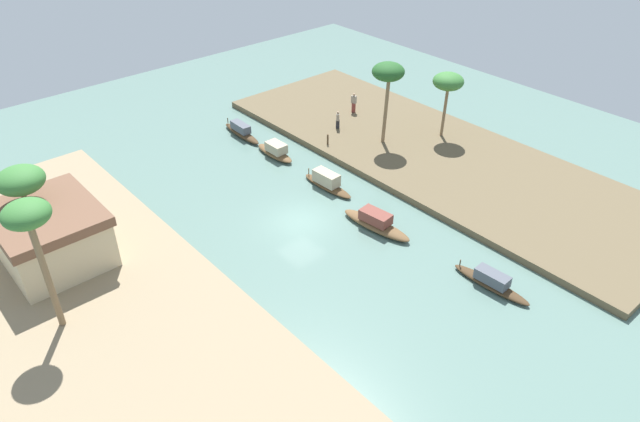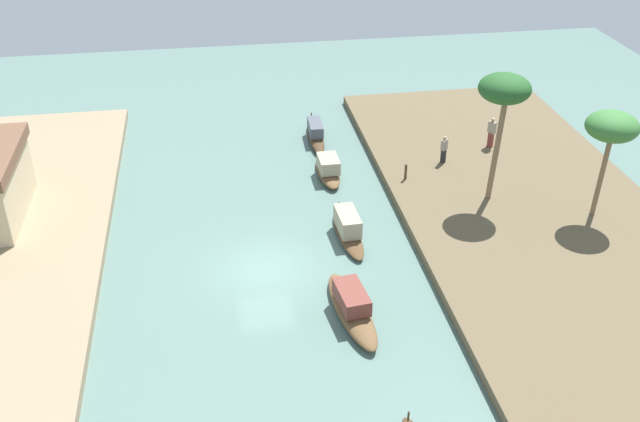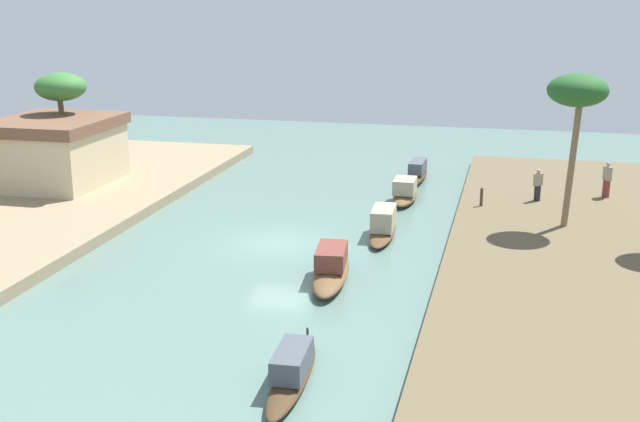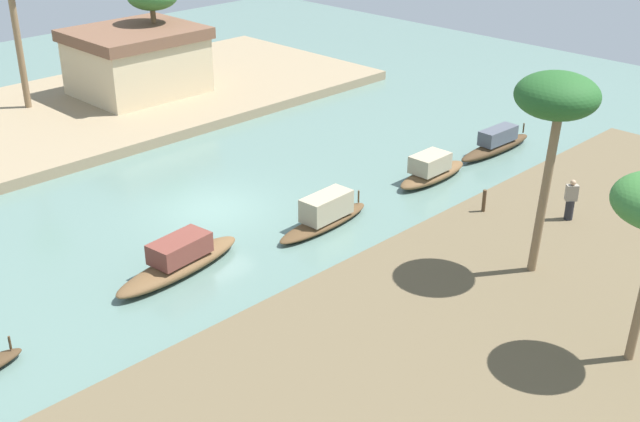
{
  "view_description": "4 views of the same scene",
  "coord_description": "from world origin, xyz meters",
  "views": [
    {
      "loc": [
        -24.74,
        19.91,
        22.04
      ],
      "look_at": [
        -0.81,
        -1.0,
        0.81
      ],
      "focal_mm": 33.01,
      "sensor_mm": 36.0,
      "label": 1
    },
    {
      "loc": [
        -26.72,
        1.81,
        18.75
      ],
      "look_at": [
        2.6,
        -2.91,
        1.2
      ],
      "focal_mm": 41.24,
      "sensor_mm": 36.0,
      "label": 2
    },
    {
      "loc": [
        -31.43,
        -9.39,
        10.31
      ],
      "look_at": [
        2.65,
        -1.2,
        0.78
      ],
      "focal_mm": 45.95,
      "sensor_mm": 36.0,
      "label": 3
    },
    {
      "loc": [
        -16.99,
        -22.89,
        13.22
      ],
      "look_at": [
        1.95,
        -3.96,
        0.59
      ],
      "focal_mm": 45.36,
      "sensor_mm": 36.0,
      "label": 4
    }
  ],
  "objects": [
    {
      "name": "river_water",
      "position": [
        0.0,
        0.0,
        0.0
      ],
      "size": [
        63.68,
        63.68,
        0.0
      ],
      "primitive_type": "plane",
      "color": "slate",
      "rests_on": "ground"
    },
    {
      "name": "riverbank_left",
      "position": [
        0.0,
        -13.44,
        0.25
      ],
      "size": [
        36.79,
        12.79,
        0.49
      ],
      "primitive_type": "cube",
      "color": "brown",
      "rests_on": "ground"
    },
    {
      "name": "sampan_near_left_bank",
      "position": [
        -12.07,
        -3.97,
        0.39
      ],
      "size": [
        4.86,
        1.15,
        1.02
      ],
      "rotation": [
        0.0,
        0.0,
        0.05
      ],
      "color": "#47331E",
      "rests_on": "river_water"
    },
    {
      "name": "sampan_upstream_small",
      "position": [
        8.22,
        -4.24,
        0.46
      ],
      "size": [
        4.01,
        1.16,
        1.21
      ],
      "rotation": [
        0.0,
        0.0,
        0.01
      ],
      "color": "brown",
      "rests_on": "river_water"
    },
    {
      "name": "sampan_midstream",
      "position": [
        -3.8,
        -3.17,
        0.45
      ],
      "size": [
        5.27,
        1.83,
        1.23
      ],
      "rotation": [
        0.0,
        0.0,
        0.12
      ],
      "color": "brown",
      "rests_on": "river_water"
    },
    {
      "name": "sampan_foreground",
      "position": [
        2.03,
        -4.14,
        0.49
      ],
      "size": [
        4.54,
        1.22,
        1.25
      ],
      "rotation": [
        0.0,
        0.0,
        0.05
      ],
      "color": "brown",
      "rests_on": "river_water"
    },
    {
      "name": "sampan_downstream_large",
      "position": [
        12.89,
        -4.29,
        0.43
      ],
      "size": [
        4.87,
        1.03,
        1.13
      ],
      "rotation": [
        0.0,
        0.0,
        -0.03
      ],
      "color": "#47331E",
      "rests_on": "river_water"
    },
    {
      "name": "person_on_near_bank",
      "position": [
        9.48,
        -13.9,
        1.29
      ],
      "size": [
        0.51,
        0.46,
        1.75
      ],
      "rotation": [
        0.0,
        0.0,
        0.41
      ],
      "color": "brown",
      "rests_on": "riverbank_left"
    },
    {
      "name": "person_by_mooring",
      "position": [
        7.98,
        -10.64,
        1.21
      ],
      "size": [
        0.47,
        0.46,
        1.54
      ],
      "rotation": [
        0.0,
        0.0,
        5.51
      ],
      "color": "#232328",
      "rests_on": "riverbank_left"
    },
    {
      "name": "mooring_post",
      "position": [
        6.36,
        -8.08,
        0.92
      ],
      "size": [
        0.14,
        0.14,
        0.85
      ],
      "primitive_type": "cylinder",
      "color": "#4C3823",
      "rests_on": "riverbank_left"
    },
    {
      "name": "palm_tree_left_far",
      "position": [
        3.79,
        -11.81,
        6.15
      ],
      "size": [
        2.48,
        2.48,
        6.49
      ],
      "color": "#7F6647",
      "rests_on": "riverbank_left"
    },
    {
      "name": "palm_tree_right_short",
      "position": [
        7.38,
        13.98,
        5.25
      ],
      "size": [
        2.68,
        2.68,
        5.59
      ],
      "color": "brown",
      "rests_on": "riverbank_right"
    },
    {
      "name": "riverside_building",
      "position": [
        5.85,
        13.65,
        2.23
      ],
      "size": [
        6.41,
        5.54,
        3.42
      ],
      "rotation": [
        0.0,
        0.0,
        -0.0
      ],
      "color": "beige",
      "rests_on": "riverbank_right"
    }
  ]
}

